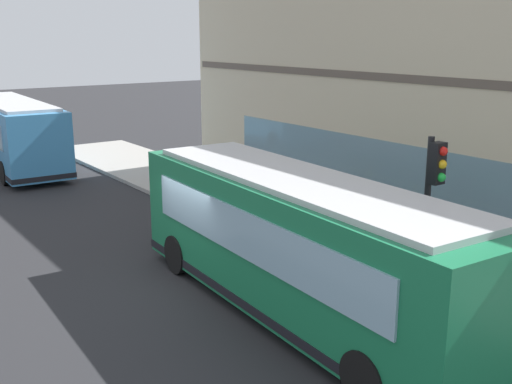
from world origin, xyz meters
TOP-DOWN VIEW (x-y plane):
  - ground at (0.00, 0.00)m, footprint 120.00×120.00m
  - sidewalk_curb at (4.60, 0.00)m, footprint 4.01×40.00m
  - building_corner at (10.17, 0.00)m, footprint 7.18×22.33m
  - city_bus_nearside at (0.58, -2.85)m, footprint 3.08×10.16m
  - city_bus_far_down_street at (-0.10, 16.67)m, footprint 2.98×10.14m
  - traffic_light_near_corner at (3.16, -4.22)m, footprint 0.32×0.49m
  - fire_hydrant at (4.01, 1.14)m, footprint 0.35×0.35m
  - pedestrian_near_building_entrance at (5.75, 1.78)m, footprint 0.32×0.32m

SIDE VIEW (x-z plane):
  - ground at x=0.00m, z-range 0.00..0.00m
  - sidewalk_curb at x=4.60m, z-range 0.00..0.15m
  - fire_hydrant at x=4.01m, z-range 0.14..0.88m
  - pedestrian_near_building_entrance at x=5.75m, z-range 0.27..1.90m
  - city_bus_nearside at x=0.58m, z-range 0.02..3.09m
  - city_bus_far_down_street at x=-0.10m, z-range 0.02..3.09m
  - traffic_light_near_corner at x=3.16m, z-range 0.88..4.57m
  - building_corner at x=10.17m, z-range -0.01..8.54m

